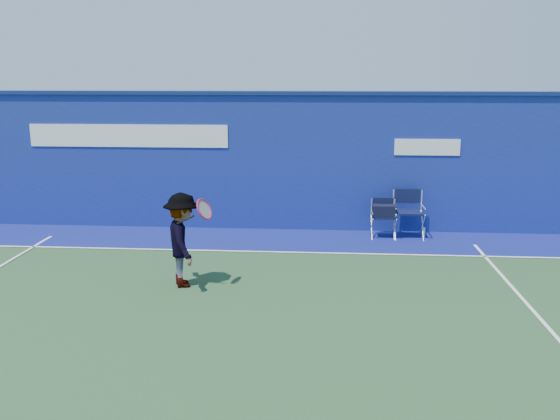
# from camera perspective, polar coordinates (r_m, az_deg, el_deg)

# --- Properties ---
(ground) EXTENTS (80.00, 80.00, 0.00)m
(ground) POSITION_cam_1_polar(r_m,az_deg,el_deg) (8.78, -5.11, -10.11)
(ground) COLOR #274927
(ground) RESTS_ON ground
(stadium_wall) EXTENTS (24.00, 0.50, 3.08)m
(stadium_wall) POSITION_cam_1_polar(r_m,az_deg,el_deg) (13.38, -1.70, 4.81)
(stadium_wall) COLOR navy
(stadium_wall) RESTS_ON ground
(out_of_bounds_strip) EXTENTS (24.00, 1.80, 0.01)m
(out_of_bounds_strip) POSITION_cam_1_polar(r_m,az_deg,el_deg) (12.62, -2.14, -2.86)
(out_of_bounds_strip) COLOR navy
(out_of_bounds_strip) RESTS_ON ground
(court_lines) EXTENTS (24.00, 12.00, 0.01)m
(court_lines) POSITION_cam_1_polar(r_m,az_deg,el_deg) (9.33, -4.52, -8.61)
(court_lines) COLOR white
(court_lines) RESTS_ON out_of_bounds_strip
(directors_chair_left) EXTENTS (0.50, 0.46, 0.84)m
(directors_chair_left) POSITION_cam_1_polar(r_m,az_deg,el_deg) (12.89, 9.92, -1.09)
(directors_chair_left) COLOR silver
(directors_chair_left) RESTS_ON ground
(directors_chair_right) EXTENTS (0.61, 0.54, 1.02)m
(directors_chair_right) POSITION_cam_1_polar(r_m,az_deg,el_deg) (13.03, 12.22, -1.22)
(directors_chair_right) COLOR silver
(directors_chair_right) RESTS_ON ground
(water_bottle) EXTENTS (0.07, 0.07, 0.23)m
(water_bottle) POSITION_cam_1_polar(r_m,az_deg,el_deg) (13.09, 13.65, -2.14)
(water_bottle) COLOR silver
(water_bottle) RESTS_ON ground
(tennis_player) EXTENTS (1.00, 1.15, 1.56)m
(tennis_player) POSITION_cam_1_polar(r_m,az_deg,el_deg) (9.84, -9.35, -2.86)
(tennis_player) COLOR #EA4738
(tennis_player) RESTS_ON ground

